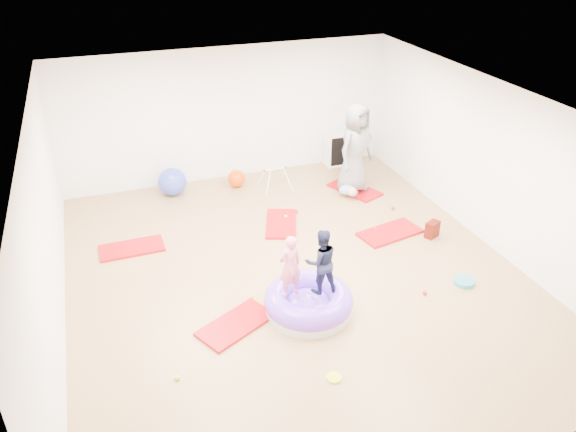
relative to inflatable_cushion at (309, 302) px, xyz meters
name	(u,v)px	position (x,y,z in m)	size (l,w,h in m)	color
room	(295,196)	(0.14, 0.98, 1.24)	(7.01, 8.01, 2.81)	#A3734C
gym_mat_front_left	(236,324)	(-1.09, 0.03, -0.14)	(1.09, 0.55, 0.05)	#C30400
gym_mat_mid_left	(132,248)	(-2.26, 2.60, -0.14)	(1.08, 0.54, 0.05)	#C30400
gym_mat_center_back	(281,224)	(0.46, 2.54, -0.14)	(1.09, 0.55, 0.05)	#C30400
gym_mat_right	(390,233)	(2.20, 1.57, -0.14)	(1.14, 0.57, 0.05)	#C30400
gym_mat_rear_right	(354,189)	(2.37, 3.39, -0.14)	(1.10, 0.55, 0.05)	#C30400
inflatable_cushion	(309,302)	(0.00, 0.00, 0.00)	(1.30, 1.30, 0.41)	silver
child_pink	(290,263)	(-0.27, 0.06, 0.70)	(0.35, 0.23, 0.97)	pink
child_navy	(321,259)	(0.18, 0.01, 0.71)	(0.48, 0.38, 0.99)	#181E39
adult_caregiver	(355,148)	(2.30, 3.35, 0.81)	(0.90, 0.59, 1.84)	slate
infant	(349,190)	(2.12, 3.15, 0.01)	(0.40, 0.40, 0.23)	#87A5D8
ball_pit_balls	(322,256)	(0.74, 1.24, -0.12)	(4.83, 3.67, 0.07)	yellow
exercise_ball_blue	(172,182)	(-1.22, 4.48, 0.13)	(0.57, 0.57, 0.57)	blue
exercise_ball_orange	(237,179)	(0.11, 4.40, 0.02)	(0.37, 0.37, 0.37)	#DF4504
infant_play_gym	(275,175)	(0.83, 4.00, 0.16)	(0.62, 0.59, 0.48)	white
cube_shelf	(341,148)	(2.68, 4.77, 0.22)	(0.76, 0.38, 0.76)	white
balance_disc	(464,282)	(2.55, -0.19, -0.12)	(0.32, 0.32, 0.07)	teal
backpack	(432,229)	(2.86, 1.22, -0.01)	(0.26, 0.16, 0.30)	#8D0E01
yellow_toy	(334,377)	(-0.19, -1.36, -0.14)	(0.20, 0.20, 0.03)	yellow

